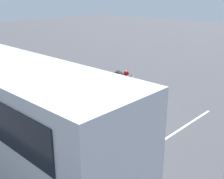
% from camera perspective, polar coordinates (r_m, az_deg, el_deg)
% --- Properties ---
extents(ground_plane, '(80.00, 80.00, 0.00)m').
position_cam_1_polar(ground_plane, '(12.88, -1.90, -4.60)').
color(ground_plane, '#424247').
extents(tour_bus, '(9.23, 2.72, 3.25)m').
position_cam_1_polar(tour_bus, '(9.24, -18.98, -4.50)').
color(tour_bus, silver).
rests_on(tour_bus, ground_plane).
extents(spectator_far_left, '(0.58, 0.36, 1.66)m').
position_cam_1_polar(spectator_far_left, '(9.90, 0.04, -6.00)').
color(spectator_far_left, black).
rests_on(spectator_far_left, ground_plane).
extents(spectator_left, '(0.58, 0.36, 1.81)m').
position_cam_1_polar(spectator_left, '(10.87, -3.74, -3.01)').
color(spectator_left, black).
rests_on(spectator_left, ground_plane).
extents(spectator_centre, '(0.58, 0.35, 1.69)m').
position_cam_1_polar(spectator_centre, '(11.83, -8.15, -1.77)').
color(spectator_centre, '#473823').
rests_on(spectator_centre, ground_plane).
extents(parked_motorcycle_silver, '(2.04, 0.62, 0.99)m').
position_cam_1_polar(parked_motorcycle_silver, '(11.95, -11.45, -4.45)').
color(parked_motorcycle_silver, black).
rests_on(parked_motorcycle_silver, ground_plane).
extents(stunt_motorcycle, '(1.99, 0.86, 1.23)m').
position_cam_1_polar(stunt_motorcycle, '(15.24, 1.48, 1.68)').
color(stunt_motorcycle, black).
rests_on(stunt_motorcycle, ground_plane).
extents(traffic_cone, '(0.34, 0.34, 0.63)m').
position_cam_1_polar(traffic_cone, '(13.47, 9.39, -2.37)').
color(traffic_cone, orange).
rests_on(traffic_cone, ground_plane).
extents(bay_line_a, '(0.16, 3.90, 0.01)m').
position_cam_1_polar(bay_line_a, '(12.15, 14.81, -6.80)').
color(bay_line_a, white).
rests_on(bay_line_a, ground_plane).
extents(bay_line_b, '(0.16, 4.16, 0.01)m').
position_cam_1_polar(bay_line_b, '(13.50, 4.29, -3.48)').
color(bay_line_b, white).
rests_on(bay_line_b, ground_plane).
extents(bay_line_c, '(0.16, 3.70, 0.01)m').
position_cam_1_polar(bay_line_c, '(15.26, -4.02, -0.76)').
color(bay_line_c, white).
rests_on(bay_line_c, ground_plane).
extents(bay_line_d, '(0.16, 3.95, 0.01)m').
position_cam_1_polar(bay_line_d, '(17.29, -10.48, 1.38)').
color(bay_line_d, white).
rests_on(bay_line_d, ground_plane).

